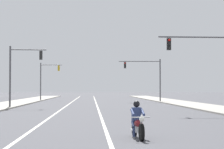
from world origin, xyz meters
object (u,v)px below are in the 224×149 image
object	(u,v)px
motorcycle_with_rider	(138,123)
traffic_signal_near_right	(207,60)
traffic_signal_mid_right	(148,73)
traffic_signal_mid_left	(47,76)
traffic_signal_near_left	(20,68)

from	to	relation	value
motorcycle_with_rider	traffic_signal_near_right	world-z (taller)	traffic_signal_near_right
traffic_signal_near_right	traffic_signal_mid_right	distance (m)	27.64
traffic_signal_mid_right	traffic_signal_mid_left	size ratio (longest dim) A/B	1.00
traffic_signal_near_left	traffic_signal_mid_left	distance (m)	26.28
motorcycle_with_rider	traffic_signal_mid_left	size ratio (longest dim) A/B	0.35
traffic_signal_near_right	traffic_signal_mid_left	size ratio (longest dim) A/B	1.00
traffic_signal_near_left	traffic_signal_mid_right	distance (m)	22.76
motorcycle_with_rider	traffic_signal_near_left	size ratio (longest dim) A/B	0.35
traffic_signal_near_right	traffic_signal_mid_right	size ratio (longest dim) A/B	1.00
traffic_signal_near_right	traffic_signal_near_left	bearing A→B (deg)	146.01
motorcycle_with_rider	traffic_signal_near_right	xyz separation A→B (m)	(7.02, 14.67, 3.54)
traffic_signal_near_left	traffic_signal_mid_right	size ratio (longest dim) A/B	1.00
motorcycle_with_rider	traffic_signal_mid_left	distance (m)	52.59
traffic_signal_mid_right	traffic_signal_mid_left	world-z (taller)	same
traffic_signal_near_left	traffic_signal_mid_left	size ratio (longest dim) A/B	1.00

